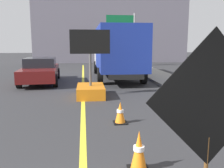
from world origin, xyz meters
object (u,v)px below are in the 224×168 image
(highway_guide_sign, at_px, (126,30))
(traffic_cone_mid_lane, at_px, (120,113))
(arrow_board_trailer, at_px, (91,85))
(pickup_car, at_px, (40,70))
(roadwork_sign, at_px, (211,102))
(traffic_cone_near_sign, at_px, (139,151))
(box_truck, at_px, (117,51))

(highway_guide_sign, xyz_separation_m, traffic_cone_mid_lane, (-3.12, -16.89, -3.13))
(arrow_board_trailer, bearing_deg, pickup_car, 124.01)
(roadwork_sign, relative_size, traffic_cone_near_sign, 3.28)
(traffic_cone_mid_lane, bearing_deg, roadwork_sign, -82.46)
(pickup_car, xyz_separation_m, traffic_cone_near_sign, (3.28, -9.99, -0.35))
(pickup_car, bearing_deg, arrow_board_trailer, -55.99)
(pickup_car, relative_size, traffic_cone_mid_lane, 7.76)
(box_truck, bearing_deg, highway_guide_sign, 76.23)
(arrow_board_trailer, distance_m, pickup_car, 4.74)
(roadwork_sign, relative_size, pickup_car, 0.50)
(roadwork_sign, bearing_deg, box_truck, 87.22)
(highway_guide_sign, height_order, traffic_cone_mid_lane, highway_guide_sign)
(highway_guide_sign, relative_size, traffic_cone_mid_lane, 8.30)
(pickup_car, height_order, traffic_cone_mid_lane, pickup_car)
(traffic_cone_near_sign, height_order, traffic_cone_mid_lane, traffic_cone_near_sign)
(box_truck, height_order, traffic_cone_mid_lane, box_truck)
(pickup_car, bearing_deg, traffic_cone_mid_lane, -65.85)
(pickup_car, bearing_deg, highway_guide_sign, 55.55)
(arrow_board_trailer, height_order, traffic_cone_near_sign, arrow_board_trailer)
(box_truck, distance_m, pickup_car, 4.70)
(pickup_car, distance_m, highway_guide_sign, 11.75)
(arrow_board_trailer, height_order, pickup_car, arrow_board_trailer)
(arrow_board_trailer, xyz_separation_m, box_truck, (1.79, 5.08, 1.24))
(roadwork_sign, xyz_separation_m, traffic_cone_near_sign, (-0.56, 1.19, -1.12))
(pickup_car, height_order, highway_guide_sign, highway_guide_sign)
(highway_guide_sign, bearing_deg, traffic_cone_mid_lane, -100.47)
(box_truck, relative_size, traffic_cone_mid_lane, 12.78)
(roadwork_sign, bearing_deg, arrow_board_trailer, 99.30)
(traffic_cone_near_sign, relative_size, traffic_cone_mid_lane, 1.18)
(traffic_cone_mid_lane, bearing_deg, pickup_car, 114.15)
(box_truck, bearing_deg, traffic_cone_mid_lane, -97.22)
(box_truck, distance_m, traffic_cone_mid_lane, 8.80)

